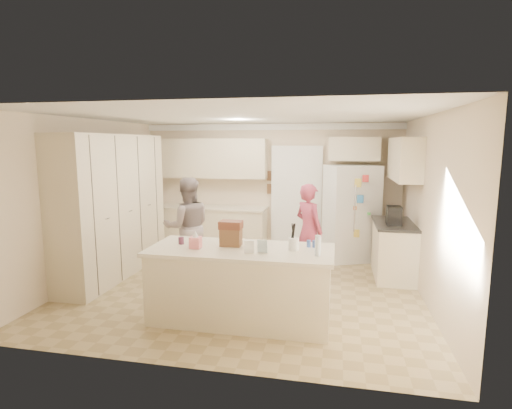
% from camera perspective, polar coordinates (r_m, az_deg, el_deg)
% --- Properties ---
extents(floor, '(5.20, 4.60, 0.02)m').
position_cam_1_polar(floor, '(6.31, -1.55, -11.83)').
color(floor, tan).
rests_on(floor, ground).
extents(ceiling, '(5.20, 4.60, 0.02)m').
position_cam_1_polar(ceiling, '(5.92, -1.66, 12.62)').
color(ceiling, white).
rests_on(ceiling, wall_back).
extents(wall_back, '(5.20, 0.02, 2.60)m').
position_cam_1_polar(wall_back, '(8.23, 2.02, 2.41)').
color(wall_back, beige).
rests_on(wall_back, ground).
extents(wall_front, '(5.20, 0.02, 2.60)m').
position_cam_1_polar(wall_front, '(3.81, -9.49, -5.21)').
color(wall_front, beige).
rests_on(wall_front, ground).
extents(wall_left, '(0.02, 4.60, 2.60)m').
position_cam_1_polar(wall_left, '(7.04, -22.78, 0.64)').
color(wall_left, beige).
rests_on(wall_left, ground).
extents(wall_right, '(0.02, 4.60, 2.60)m').
position_cam_1_polar(wall_right, '(5.97, 23.62, -0.76)').
color(wall_right, beige).
rests_on(wall_right, ground).
extents(crown_back, '(5.20, 0.08, 0.12)m').
position_cam_1_polar(crown_back, '(8.13, 2.01, 11.01)').
color(crown_back, white).
rests_on(crown_back, wall_back).
extents(pantry_bank, '(0.60, 2.60, 2.35)m').
position_cam_1_polar(pantry_bank, '(7.06, -19.73, -0.19)').
color(pantry_bank, beige).
rests_on(pantry_bank, floor).
extents(back_base_cab, '(2.20, 0.60, 0.88)m').
position_cam_1_polar(back_base_cab, '(8.34, -6.20, -3.55)').
color(back_base_cab, beige).
rests_on(back_base_cab, floor).
extents(back_countertop, '(2.24, 0.63, 0.04)m').
position_cam_1_polar(back_countertop, '(8.24, -6.27, -0.43)').
color(back_countertop, beige).
rests_on(back_countertop, back_base_cab).
extents(back_upper_cab, '(2.20, 0.35, 0.80)m').
position_cam_1_polar(back_upper_cab, '(8.27, -6.10, 6.57)').
color(back_upper_cab, beige).
rests_on(back_upper_cab, wall_back).
extents(doorway_opening, '(0.90, 0.06, 2.10)m').
position_cam_1_polar(doorway_opening, '(8.16, 5.79, 0.55)').
color(doorway_opening, black).
rests_on(doorway_opening, floor).
extents(doorway_casing, '(1.02, 0.03, 2.22)m').
position_cam_1_polar(doorway_casing, '(8.12, 5.77, 0.51)').
color(doorway_casing, white).
rests_on(doorway_casing, floor).
extents(wall_frame_upper, '(0.15, 0.02, 0.20)m').
position_cam_1_polar(wall_frame_upper, '(8.16, 2.13, 4.12)').
color(wall_frame_upper, brown).
rests_on(wall_frame_upper, wall_back).
extents(wall_frame_lower, '(0.15, 0.02, 0.20)m').
position_cam_1_polar(wall_frame_lower, '(8.19, 2.12, 2.24)').
color(wall_frame_lower, brown).
rests_on(wall_frame_lower, wall_back).
extents(refrigerator, '(1.10, 0.99, 1.80)m').
position_cam_1_polar(refrigerator, '(7.76, 13.41, -1.20)').
color(refrigerator, white).
rests_on(refrigerator, floor).
extents(fridge_seam, '(0.02, 0.02, 1.78)m').
position_cam_1_polar(fridge_seam, '(7.41, 13.50, -1.67)').
color(fridge_seam, gray).
rests_on(fridge_seam, refrigerator).
extents(fridge_dispenser, '(0.22, 0.03, 0.35)m').
position_cam_1_polar(fridge_dispenser, '(7.35, 11.86, 0.29)').
color(fridge_dispenser, black).
rests_on(fridge_dispenser, refrigerator).
extents(fridge_handle_l, '(0.02, 0.02, 0.85)m').
position_cam_1_polar(fridge_handle_l, '(7.37, 13.16, -0.53)').
color(fridge_handle_l, silver).
rests_on(fridge_handle_l, refrigerator).
extents(fridge_handle_r, '(0.02, 0.02, 0.85)m').
position_cam_1_polar(fridge_handle_r, '(7.37, 13.93, -0.55)').
color(fridge_handle_r, silver).
rests_on(fridge_handle_r, refrigerator).
extents(over_fridge_cab, '(0.95, 0.35, 0.45)m').
position_cam_1_polar(over_fridge_cab, '(7.89, 13.85, 7.71)').
color(over_fridge_cab, beige).
rests_on(over_fridge_cab, wall_back).
extents(right_base_cab, '(0.60, 1.20, 0.88)m').
position_cam_1_polar(right_base_cab, '(7.05, 19.02, -6.27)').
color(right_base_cab, beige).
rests_on(right_base_cab, floor).
extents(right_countertop, '(0.63, 1.24, 0.04)m').
position_cam_1_polar(right_countertop, '(6.95, 19.13, -2.60)').
color(right_countertop, '#2D2B28').
rests_on(right_countertop, right_base_cab).
extents(right_upper_cab, '(0.35, 1.50, 0.70)m').
position_cam_1_polar(right_upper_cab, '(7.05, 20.44, 6.10)').
color(right_upper_cab, beige).
rests_on(right_upper_cab, wall_right).
extents(coffee_maker, '(0.22, 0.28, 0.30)m').
position_cam_1_polar(coffee_maker, '(6.72, 19.09, -1.50)').
color(coffee_maker, black).
rests_on(coffee_maker, right_countertop).
extents(island_base, '(2.20, 0.90, 0.88)m').
position_cam_1_polar(island_base, '(5.11, -2.17, -11.52)').
color(island_base, beige).
rests_on(island_base, floor).
extents(island_top, '(2.28, 0.96, 0.05)m').
position_cam_1_polar(island_top, '(4.97, -2.20, -6.54)').
color(island_top, beige).
rests_on(island_top, island_base).
extents(utensil_crock, '(0.13, 0.13, 0.15)m').
position_cam_1_polar(utensil_crock, '(4.89, 5.40, -5.63)').
color(utensil_crock, white).
rests_on(utensil_crock, island_top).
extents(tissue_box, '(0.13, 0.13, 0.14)m').
position_cam_1_polar(tissue_box, '(5.01, -8.63, -5.39)').
color(tissue_box, pink).
rests_on(tissue_box, island_top).
extents(tissue_plume, '(0.08, 0.08, 0.08)m').
position_cam_1_polar(tissue_plume, '(4.98, -8.66, -4.16)').
color(tissue_plume, white).
rests_on(tissue_plume, tissue_box).
extents(dollhouse_body, '(0.26, 0.18, 0.22)m').
position_cam_1_polar(dollhouse_body, '(5.07, -3.59, -4.68)').
color(dollhouse_body, brown).
rests_on(dollhouse_body, island_top).
extents(dollhouse_roof, '(0.28, 0.20, 0.10)m').
position_cam_1_polar(dollhouse_roof, '(5.03, -3.61, -2.91)').
color(dollhouse_roof, '#592D1E').
rests_on(dollhouse_roof, dollhouse_body).
extents(jam_jar, '(0.07, 0.07, 0.09)m').
position_cam_1_polar(jam_jar, '(5.24, -10.64, -5.09)').
color(jam_jar, '#59263F').
rests_on(jam_jar, island_top).
extents(greeting_card_a, '(0.12, 0.06, 0.16)m').
position_cam_1_polar(greeting_card_a, '(4.72, -1.00, -6.04)').
color(greeting_card_a, white).
rests_on(greeting_card_a, island_top).
extents(greeting_card_b, '(0.12, 0.05, 0.16)m').
position_cam_1_polar(greeting_card_b, '(4.74, 0.91, -5.98)').
color(greeting_card_b, silver).
rests_on(greeting_card_b, island_top).
extents(water_bottle, '(0.07, 0.07, 0.24)m').
position_cam_1_polar(water_bottle, '(4.66, 8.84, -5.84)').
color(water_bottle, silver).
rests_on(water_bottle, island_top).
extents(shaker_salt, '(0.05, 0.05, 0.09)m').
position_cam_1_polar(shaker_salt, '(5.04, 7.53, -5.56)').
color(shaker_salt, '#3657A8').
rests_on(shaker_salt, island_top).
extents(shaker_pepper, '(0.05, 0.05, 0.09)m').
position_cam_1_polar(shaker_pepper, '(5.04, 8.33, -5.59)').
color(shaker_pepper, '#3657A8').
rests_on(shaker_pepper, island_top).
extents(teen_boy, '(1.00, 0.92, 1.65)m').
position_cam_1_polar(teen_boy, '(6.77, -9.76, -3.15)').
color(teen_boy, gray).
rests_on(teen_boy, floor).
extents(teen_girl, '(0.67, 0.66, 1.56)m').
position_cam_1_polar(teen_girl, '(6.67, 7.55, -3.69)').
color(teen_girl, '#C33B4A').
rests_on(teen_girl, floor).
extents(fridge_magnets, '(0.76, 0.02, 1.44)m').
position_cam_1_polar(fridge_magnets, '(7.40, 13.50, -1.68)').
color(fridge_magnets, tan).
rests_on(fridge_magnets, refrigerator).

